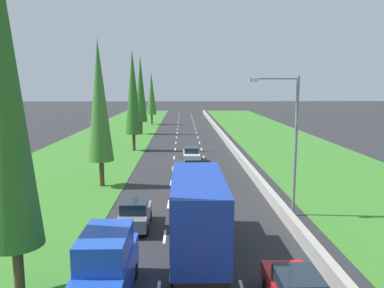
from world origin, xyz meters
TOP-DOWN VIEW (x-y plane):
  - ground_plane at (0.00, 60.00)m, footprint 300.00×300.00m
  - grass_verge_left at (-12.65, 60.00)m, footprint 14.00×140.00m
  - grass_verge_right at (14.35, 60.00)m, footprint 14.00×140.00m
  - median_barrier at (5.70, 60.00)m, footprint 0.44×120.00m
  - lane_markings at (0.00, 60.00)m, footprint 3.64×116.00m
  - blue_box_truck_centre_lane at (-0.02, 18.63)m, footprint 2.46×9.40m
  - blue_van_left_lane at (-3.73, 14.72)m, footprint 1.96×4.90m
  - orange_sedan_centre_lane at (-0.03, 28.52)m, footprint 1.82×4.50m
  - teal_sedan_centre_lane at (0.22, 35.96)m, footprint 1.82×4.50m
  - white_sedan_centre_lane at (0.23, 42.68)m, footprint 1.82×4.50m
  - grey_hatchback_left_lane at (-3.57, 22.37)m, footprint 1.74×3.90m
  - poplar_tree_nearest at (-7.27, 14.89)m, footprint 2.14×2.14m
  - poplar_tree_second at (-7.54, 32.16)m, footprint 2.11×2.11m
  - poplar_tree_third at (-7.08, 50.11)m, footprint 2.13×2.13m
  - poplar_tree_fourth at (-7.94, 67.45)m, footprint 2.14×2.14m
  - poplar_tree_fifth at (-7.45, 84.30)m, footprint 2.08×2.08m
  - street_light_mast at (6.14, 24.44)m, footprint 3.20×0.28m

SIDE VIEW (x-z plane):
  - ground_plane at x=0.00m, z-range 0.00..0.00m
  - lane_markings at x=0.00m, z-range 0.00..0.01m
  - grass_verge_left at x=-12.65m, z-range 0.00..0.04m
  - grass_verge_right at x=14.35m, z-range 0.00..0.04m
  - median_barrier at x=5.70m, z-range 0.00..0.85m
  - orange_sedan_centre_lane at x=-0.03m, z-range -0.01..1.63m
  - teal_sedan_centre_lane at x=0.22m, z-range -0.01..1.63m
  - white_sedan_centre_lane at x=0.23m, z-range -0.01..1.63m
  - grey_hatchback_left_lane at x=-3.57m, z-range -0.02..1.70m
  - blue_van_left_lane at x=-3.73m, z-range -0.01..2.81m
  - blue_box_truck_centre_lane at x=-0.02m, z-range 0.09..4.27m
  - street_light_mast at x=6.14m, z-range 0.73..9.73m
  - poplar_tree_fifth at x=-7.45m, z-range 1.05..12.39m
  - poplar_tree_second at x=-7.54m, z-range 1.05..13.29m
  - poplar_tree_third at x=-7.08m, z-range 1.05..14.06m
  - poplar_tree_fourth at x=-7.94m, z-range 1.05..14.60m
  - poplar_tree_nearest at x=-7.27m, z-range 1.05..14.81m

